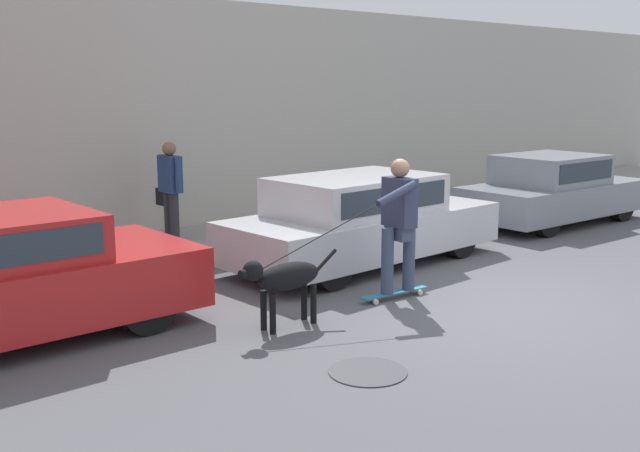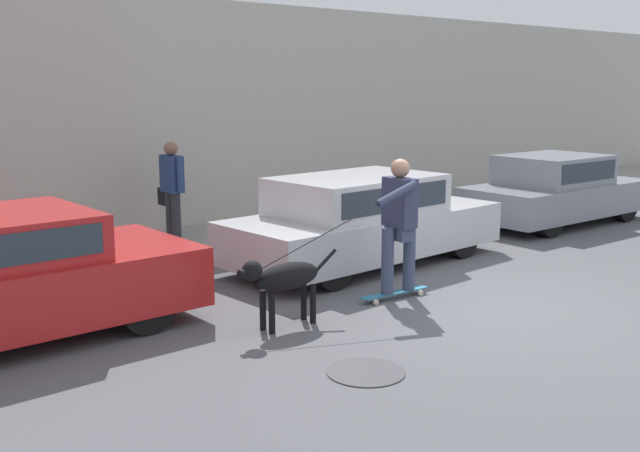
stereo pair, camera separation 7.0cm
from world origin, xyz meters
name	(u,v)px [view 1 (the left image)]	position (x,y,z in m)	size (l,w,h in m)	color
ground_plane	(482,307)	(0.00, 0.00, 0.00)	(36.00, 36.00, 0.00)	#545459
back_wall	(200,118)	(0.00, 6.23, 2.02)	(32.00, 0.30, 4.03)	#ADA89E
sidewalk_curb	(247,238)	(0.00, 4.85, 0.07)	(30.00, 2.41, 0.13)	gray
parked_car_1	(361,221)	(0.39, 2.50, 0.64)	(4.41, 1.87, 1.31)	black
parked_car_2	(553,191)	(5.38, 2.50, 0.62)	(3.96, 1.78, 1.30)	black
dog	(284,278)	(-2.26, 0.93, 0.55)	(1.31, 0.31, 0.81)	black
skateboarder	(398,220)	(-0.51, 0.92, 0.99)	(2.62, 0.62, 1.73)	beige
pedestrian_with_bag	(170,187)	(-1.22, 5.20, 1.00)	(0.23, 0.74, 1.59)	#28282D
manhole_cover	(368,372)	(-2.47, -0.59, 0.01)	(0.73, 0.73, 0.01)	#38383D
fire_hydrant	(163,259)	(-2.37, 3.40, 0.34)	(0.18, 0.18, 0.64)	#4C5156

